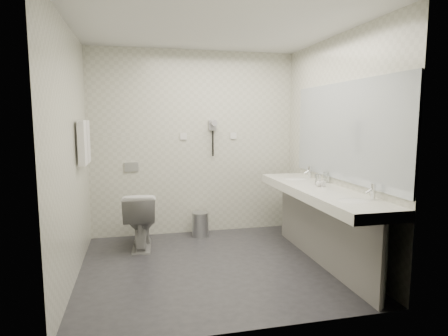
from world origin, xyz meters
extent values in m
plane|color=#28272D|center=(0.00, 0.00, 0.00)|extent=(2.80, 2.80, 0.00)
plane|color=silver|center=(0.00, 0.00, 2.50)|extent=(2.80, 2.80, 0.00)
plane|color=beige|center=(0.00, 1.30, 1.25)|extent=(2.80, 0.00, 2.80)
plane|color=beige|center=(0.00, -1.30, 1.25)|extent=(2.80, 0.00, 2.80)
plane|color=beige|center=(-1.40, 0.00, 1.25)|extent=(0.00, 2.60, 2.60)
plane|color=beige|center=(1.40, 0.00, 1.25)|extent=(0.00, 2.60, 2.60)
cube|color=silver|center=(1.12, -0.20, 0.80)|extent=(0.55, 2.20, 0.10)
cube|color=gray|center=(1.15, -0.20, 0.38)|extent=(0.03, 2.15, 0.75)
cylinder|color=silver|center=(1.18, -1.24, 0.38)|extent=(0.06, 0.06, 0.75)
cylinder|color=silver|center=(1.18, 0.84, 0.38)|extent=(0.06, 0.06, 0.75)
cube|color=#B2BCC6|center=(1.39, -0.20, 1.45)|extent=(0.02, 2.20, 1.05)
ellipsoid|color=silver|center=(1.12, -0.85, 0.83)|extent=(0.40, 0.31, 0.05)
ellipsoid|color=silver|center=(1.12, 0.45, 0.83)|extent=(0.40, 0.31, 0.05)
cylinder|color=silver|center=(1.32, -0.85, 0.92)|extent=(0.04, 0.04, 0.15)
cylinder|color=silver|center=(1.32, 0.45, 0.92)|extent=(0.04, 0.04, 0.15)
imported|color=white|center=(1.19, -0.15, 0.90)|extent=(0.05, 0.05, 0.09)
imported|color=white|center=(1.16, -0.11, 0.89)|extent=(0.09, 0.09, 0.08)
cylinder|color=silver|center=(1.20, -0.01, 0.91)|extent=(0.08, 0.08, 0.12)
cylinder|color=silver|center=(1.35, 0.10, 0.91)|extent=(0.07, 0.07, 0.12)
imported|color=silver|center=(-0.76, 0.81, 0.35)|extent=(0.43, 0.71, 0.70)
cube|color=#B2B5BA|center=(-0.85, 1.29, 0.95)|extent=(0.18, 0.02, 0.12)
cylinder|color=#B2B5BA|center=(0.04, 1.07, 0.16)|extent=(0.28, 0.28, 0.32)
cylinder|color=#B2B5BA|center=(0.04, 1.07, 0.32)|extent=(0.23, 0.23, 0.02)
cylinder|color=silver|center=(-1.35, 0.55, 1.55)|extent=(0.02, 0.62, 0.02)
cube|color=silver|center=(-1.34, 0.41, 1.33)|extent=(0.07, 0.24, 0.48)
cube|color=silver|center=(-1.34, 0.69, 1.33)|extent=(0.07, 0.24, 0.48)
cube|color=#929297|center=(0.25, 1.27, 1.50)|extent=(0.10, 0.04, 0.14)
cylinder|color=#929297|center=(0.25, 1.20, 1.53)|extent=(0.08, 0.14, 0.08)
cylinder|color=black|center=(0.25, 1.26, 1.25)|extent=(0.02, 0.02, 0.35)
cube|color=silver|center=(-0.15, 1.29, 1.35)|extent=(0.09, 0.02, 0.09)
cube|color=silver|center=(0.55, 1.29, 1.35)|extent=(0.09, 0.02, 0.09)
camera|label=1|loc=(-0.79, -3.86, 1.59)|focal=30.40mm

